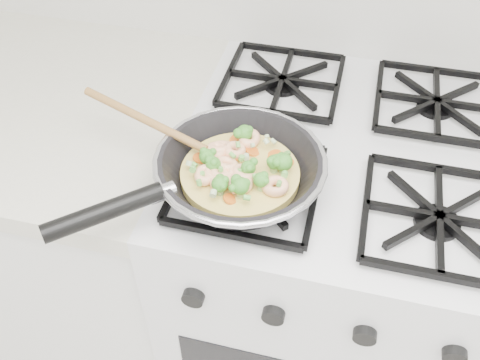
# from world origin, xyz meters

# --- Properties ---
(stove) EXTENTS (0.60, 0.60, 0.92)m
(stove) POSITION_xyz_m (0.00, 1.70, 0.46)
(stove) COLOR silver
(stove) RESTS_ON ground
(counter_left) EXTENTS (1.00, 0.60, 0.90)m
(counter_left) POSITION_xyz_m (-0.80, 1.70, 0.45)
(counter_left) COLOR white
(counter_left) RESTS_ON ground
(skillet) EXTENTS (0.42, 0.35, 0.09)m
(skillet) POSITION_xyz_m (-0.17, 1.54, 0.95)
(skillet) COLOR black
(skillet) RESTS_ON stove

